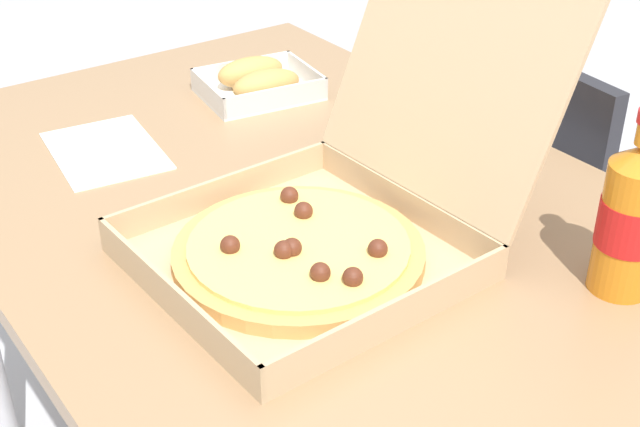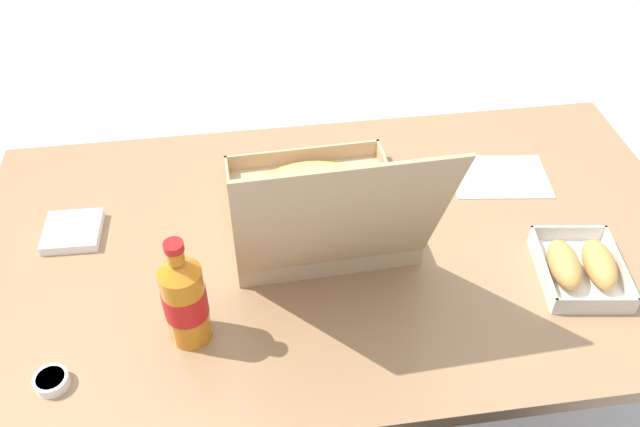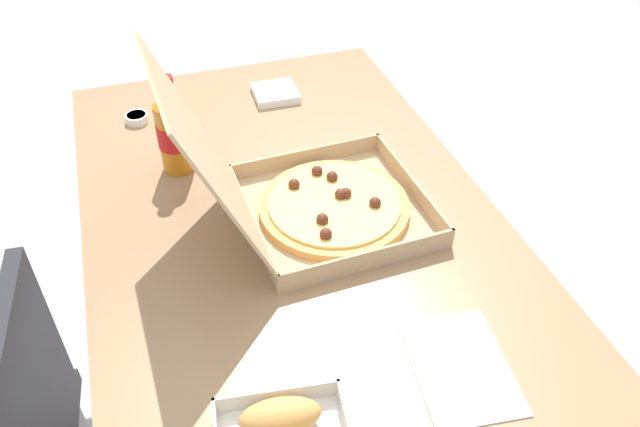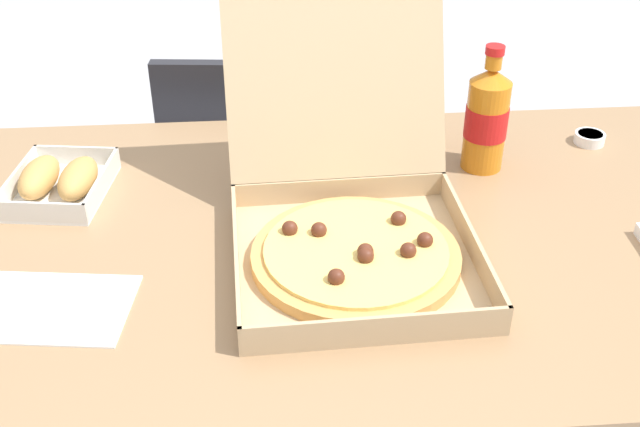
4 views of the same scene
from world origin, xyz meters
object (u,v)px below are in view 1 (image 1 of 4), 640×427
at_px(cola_bottle, 632,218).
at_px(paper_menu, 105,151).
at_px(pizza_box_open, 328,217).
at_px(bread_side_box, 258,81).
at_px(chair, 565,220).

bearing_deg(cola_bottle, paper_menu, -153.25).
distance_m(pizza_box_open, bread_side_box, 0.51).
relative_size(chair, cola_bottle, 3.71).
relative_size(chair, pizza_box_open, 1.65).
distance_m(bread_side_box, paper_menu, 0.31).
bearing_deg(pizza_box_open, paper_menu, -165.26).
bearing_deg(pizza_box_open, bread_side_box, 157.47).
bearing_deg(bread_side_box, chair, 58.35).
bearing_deg(cola_bottle, pizza_box_open, -138.13).
bearing_deg(chair, cola_bottle, -47.30).
relative_size(pizza_box_open, cola_bottle, 2.24).
bearing_deg(paper_menu, bread_side_box, 106.29).
bearing_deg(chair, paper_menu, -107.84).
relative_size(chair, bread_side_box, 3.97).
xyz_separation_m(cola_bottle, paper_menu, (-0.68, -0.34, -0.09)).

